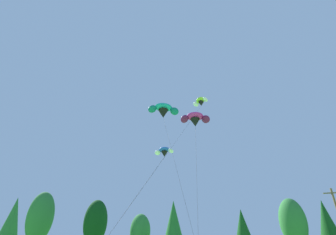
{
  "coord_description": "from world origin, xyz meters",
  "views": [
    {
      "loc": [
        6.32,
        5.91,
        1.86
      ],
      "look_at": [
        1.03,
        25.9,
        12.98
      ],
      "focal_mm": 26.38,
      "sensor_mm": 36.0,
      "label": 1
    }
  ],
  "objects": [
    {
      "name": "treeline_tree_e",
      "position": [
        -5.89,
        56.25,
        6.66
      ],
      "size": [
        3.94,
        3.94,
        10.64
      ],
      "color": "#472D19",
      "rests_on": "ground_plane"
    },
    {
      "name": "treeline_tree_h",
      "position": [
        21.51,
        58.89,
        6.27
      ],
      "size": [
        3.8,
        3.8,
        10.01
      ],
      "color": "#472D19",
      "rests_on": "ground_plane"
    },
    {
      "name": "treeline_tree_a",
      "position": [
        -43.63,
        55.38,
        8.07
      ],
      "size": [
        4.43,
        4.43,
        12.88
      ],
      "color": "#472D19",
      "rests_on": "ground_plane"
    },
    {
      "name": "treeline_tree_f",
      "position": [
        6.93,
        55.43,
        5.29
      ],
      "size": [
        3.46,
        3.46,
        8.45
      ],
      "color": "#472D19",
      "rests_on": "ground_plane"
    },
    {
      "name": "parafoil_kite_high_blue_white",
      "position": [
        -0.65,
        30.61,
        11.37
      ],
      "size": [
        3.32,
        8.95,
        10.32
      ],
      "color": "blue"
    },
    {
      "name": "treeline_tree_b",
      "position": [
        -34.34,
        53.28,
        8.01
      ],
      "size": [
        5.37,
        5.37,
        13.24
      ],
      "color": "#472D19",
      "rests_on": "ground_plane"
    },
    {
      "name": "treeline_tree_d",
      "position": [
        -13.03,
        57.15,
        5.12
      ],
      "size": [
        4.08,
        4.08,
        8.46
      ],
      "color": "#472D19",
      "rests_on": "ground_plane"
    },
    {
      "name": "parafoil_kite_low_teal",
      "position": [
        -0.79,
        30.58,
        16.61
      ],
      "size": [
        6.54,
        9.87,
        15.98
      ],
      "color": "teal"
    },
    {
      "name": "parafoil_kite_mid_magenta",
      "position": [
        2.51,
        34.02,
        16.74
      ],
      "size": [
        4.08,
        13.17,
        16.07
      ],
      "color": "#D12893"
    },
    {
      "name": "treeline_tree_g",
      "position": [
        15.58,
        56.78,
        6.16
      ],
      "size": [
        4.55,
        4.55,
        10.18
      ],
      "color": "#472D19",
      "rests_on": "ground_plane"
    },
    {
      "name": "parafoil_kite_far_lime_white",
      "position": [
        3.09,
        36.91,
        21.03
      ],
      "size": [
        7.2,
        15.79,
        20.11
      ],
      "color": "#93D633"
    },
    {
      "name": "treeline_tree_c",
      "position": [
        -23.15,
        56.84,
        7.04
      ],
      "size": [
        4.94,
        4.94,
        11.63
      ],
      "color": "#472D19",
      "rests_on": "ground_plane"
    }
  ]
}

